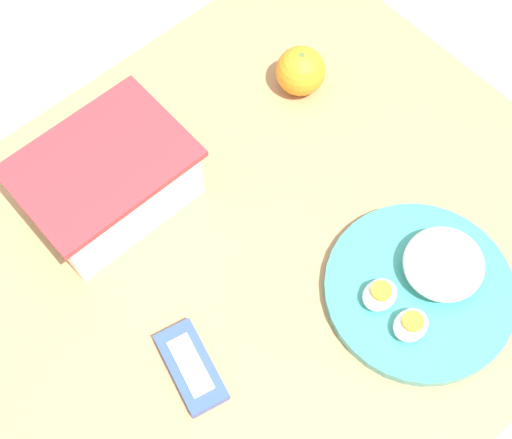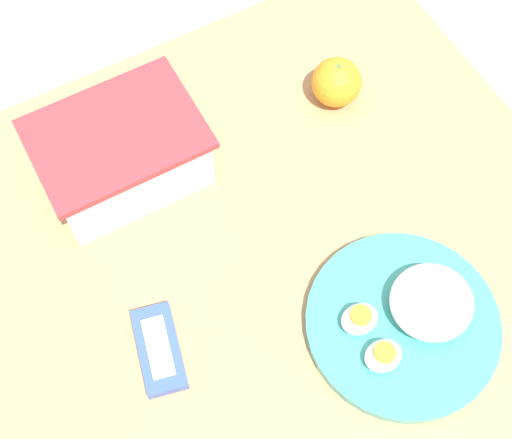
% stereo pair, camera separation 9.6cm
% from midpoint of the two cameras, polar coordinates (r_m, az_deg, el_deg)
% --- Properties ---
extents(ground_plane, '(10.00, 10.00, 0.00)m').
position_cam_midpoint_polar(ground_plane, '(1.70, -2.05, -13.40)').
color(ground_plane, '#B2A899').
extents(table, '(0.94, 0.77, 0.76)m').
position_cam_midpoint_polar(table, '(1.11, -3.07, -6.14)').
color(table, '#AD7F51').
rests_on(table, ground_plane).
extents(food_container, '(0.23, 0.16, 0.11)m').
position_cam_midpoint_polar(food_container, '(1.00, -14.44, 2.55)').
color(food_container, white).
rests_on(food_container, table).
extents(orange_fruit, '(0.07, 0.07, 0.07)m').
position_cam_midpoint_polar(orange_fruit, '(1.08, 1.03, 11.57)').
color(orange_fruit, orange).
rests_on(orange_fruit, table).
extents(rice_plate, '(0.25, 0.25, 0.06)m').
position_cam_midpoint_polar(rice_plate, '(0.95, 10.55, -5.41)').
color(rice_plate, teal).
rests_on(rice_plate, table).
extents(candy_bar, '(0.08, 0.12, 0.02)m').
position_cam_midpoint_polar(candy_bar, '(0.92, -8.26, -11.93)').
color(candy_bar, '#334C9E').
rests_on(candy_bar, table).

